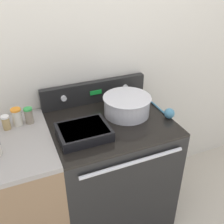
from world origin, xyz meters
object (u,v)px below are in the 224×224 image
Objects in this scene: ladle at (168,113)px; spice_jar_white_cap at (6,122)px; casserole_dish at (84,131)px; spice_jar_green_cap at (29,116)px; mixing_bowl at (127,104)px; spice_jar_orange_cap at (17,117)px.

ladle is 1.07m from spice_jar_white_cap.
ladle is (0.61, -0.01, -0.00)m from casserole_dish.
mixing_bowl is at bearing -11.10° from spice_jar_green_cap.
mixing_bowl is 3.57× the size of spice_jar_white_cap.
spice_jar_orange_cap is at bearing 142.55° from casserole_dish.
spice_jar_orange_cap is 1.26× the size of spice_jar_white_cap.
mixing_bowl reaches higher than casserole_dish.
ladle is 1.01m from spice_jar_orange_cap.
spice_jar_green_cap is 0.07m from spice_jar_orange_cap.
ladle is 2.50× the size of spice_jar_green_cap.
mixing_bowl reaches higher than spice_jar_white_cap.
spice_jar_green_cap is (-0.65, 0.13, -0.01)m from mixing_bowl.
spice_jar_orange_cap is at bearing 17.50° from spice_jar_white_cap.
spice_jar_white_cap is (-0.43, 0.25, 0.02)m from casserole_dish.
mixing_bowl reaches higher than spice_jar_green_cap.
spice_jar_orange_cap is (-0.07, 0.01, 0.00)m from spice_jar_green_cap.
ladle is at bearing -16.32° from spice_jar_orange_cap.
spice_jar_white_cap is (-1.04, 0.26, 0.03)m from ladle.
spice_jar_green_cap is (-0.90, 0.28, 0.03)m from ladle.
mixing_bowl is 2.84× the size of spice_jar_orange_cap.
mixing_bowl is 1.07× the size of casserole_dish.
mixing_bowl is 0.29m from ladle.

